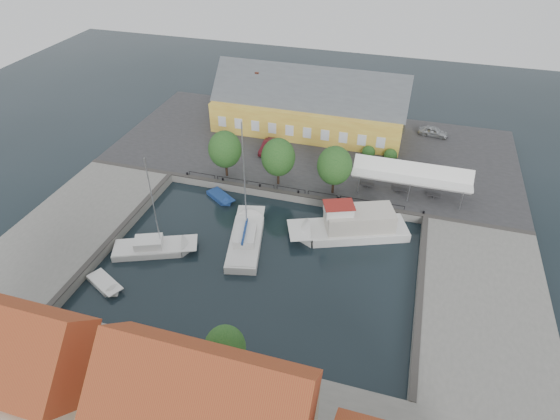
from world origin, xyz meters
name	(u,v)px	position (x,y,z in m)	size (l,w,h in m)	color
ground	(264,253)	(0.00, 0.00, 0.00)	(140.00, 140.00, 0.00)	black
north_quay	(313,149)	(0.00, 23.00, 0.50)	(56.00, 26.00, 1.00)	#2D2D30
west_quay	(76,224)	(-22.00, -2.00, 0.50)	(12.00, 24.00, 1.00)	slate
east_quay	(482,307)	(22.00, -2.00, 0.50)	(12.00, 24.00, 1.00)	slate
quay_edge_fittings	(277,219)	(0.02, 4.75, 1.06)	(56.00, 24.72, 0.40)	#383533
warehouse	(306,107)	(-2.60, 28.36, 4.43)	(28.56, 14.00, 9.55)	gold
tent_canopy	(412,175)	(14.00, 14.50, 3.68)	(14.00, 4.00, 2.83)	white
quay_trees	(278,157)	(-2.00, 12.00, 4.88)	(18.20, 4.20, 6.30)	black
car_silver	(433,131)	(16.43, 31.17, 1.73)	(1.73, 4.31, 1.47)	#9FA2A6
car_red	(268,147)	(-5.76, 19.74, 1.75)	(1.58, 4.53, 1.49)	#5B141C
center_sailboat	(246,240)	(-2.42, 1.01, 0.36)	(5.51, 11.25, 14.68)	silver
trawler	(353,227)	(8.54, 5.87, 1.02)	(13.83, 8.61, 5.00)	silver
west_boat_c	(153,249)	(-11.59, -3.06, 0.26)	(9.31, 6.06, 12.06)	silver
launch_sw	(105,285)	(-13.66, -9.09, 0.09)	(4.61, 3.40, 0.98)	silver
launch_nw	(221,198)	(-8.43, 8.21, 0.09)	(4.33, 3.66, 0.88)	navy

